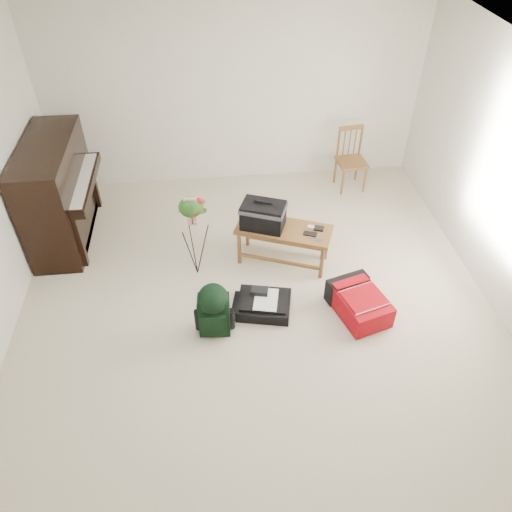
{
  "coord_description": "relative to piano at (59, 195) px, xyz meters",
  "views": [
    {
      "loc": [
        -0.4,
        -3.56,
        3.91
      ],
      "look_at": [
        0.02,
        0.35,
        0.5
      ],
      "focal_mm": 35.0,
      "sensor_mm": 36.0,
      "label": 1
    }
  ],
  "objects": [
    {
      "name": "ceiling",
      "position": [
        2.19,
        -1.6,
        1.9
      ],
      "size": [
        5.0,
        5.5,
        0.01
      ],
      "primitive_type": "cube",
      "color": "white",
      "rests_on": "wall_back"
    },
    {
      "name": "dining_chair",
      "position": [
        3.75,
        0.72,
        -0.18
      ],
      "size": [
        0.41,
        0.41,
        0.86
      ],
      "rotation": [
        0.0,
        0.0,
        0.1
      ],
      "color": "olive",
      "rests_on": "floor"
    },
    {
      "name": "red_suitcase",
      "position": [
        3.24,
        -1.66,
        -0.45
      ],
      "size": [
        0.61,
        0.76,
        0.28
      ],
      "rotation": [
        0.0,
        0.0,
        0.29
      ],
      "color": "#BD0810",
      "rests_on": "floor"
    },
    {
      "name": "piano",
      "position": [
        0.0,
        0.0,
        0.0
      ],
      "size": [
        0.71,
        1.5,
        1.25
      ],
      "color": "black",
      "rests_on": "floor"
    },
    {
      "name": "flower_stand",
      "position": [
        1.57,
        -0.88,
        -0.08
      ],
      "size": [
        0.39,
        0.39,
        1.07
      ],
      "rotation": [
        0.0,
        0.0,
        -0.18
      ],
      "color": "black",
      "rests_on": "floor"
    },
    {
      "name": "floor",
      "position": [
        2.19,
        -1.6,
        -0.6
      ],
      "size": [
        5.0,
        5.5,
        0.01
      ],
      "primitive_type": "cube",
      "color": "beige",
      "rests_on": "ground"
    },
    {
      "name": "wall_back",
      "position": [
        2.19,
        1.15,
        0.65
      ],
      "size": [
        5.0,
        0.04,
        2.5
      ],
      "primitive_type": "cube",
      "color": "silver",
      "rests_on": "floor"
    },
    {
      "name": "bench",
      "position": [
        2.42,
        -0.8,
        -0.02
      ],
      "size": [
        1.15,
        0.79,
        0.82
      ],
      "rotation": [
        0.0,
        0.0,
        -0.38
      ],
      "color": "olive",
      "rests_on": "floor"
    },
    {
      "name": "green_backpack",
      "position": [
        1.74,
        -1.78,
        -0.26
      ],
      "size": [
        0.32,
        0.3,
        0.61
      ],
      "rotation": [
        0.0,
        0.0,
        -0.08
      ],
      "color": "black",
      "rests_on": "floor"
    },
    {
      "name": "black_duffel",
      "position": [
        2.26,
        -1.54,
        -0.52
      ],
      "size": [
        0.63,
        0.55,
        0.23
      ],
      "rotation": [
        0.0,
        0.0,
        -0.22
      ],
      "color": "black",
      "rests_on": "floor"
    }
  ]
}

